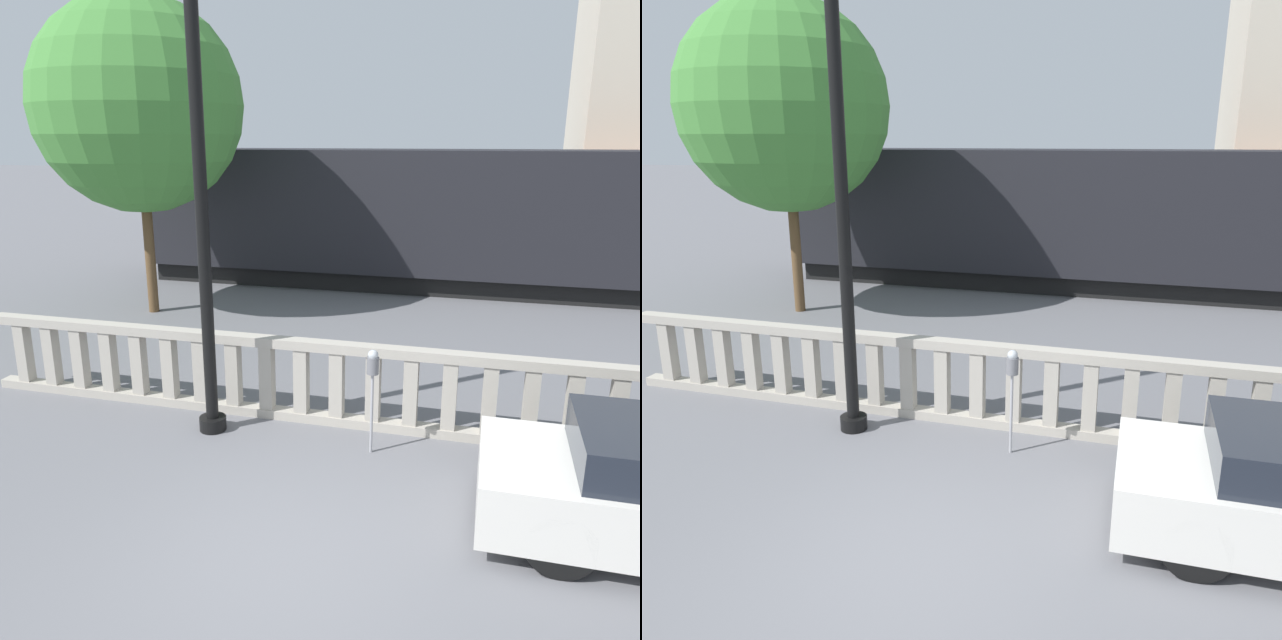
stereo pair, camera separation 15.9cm
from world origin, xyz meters
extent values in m
plane|color=slate|center=(0.00, 0.00, 0.00)|extent=(160.00, 160.00, 0.00)
cube|color=#ADA599|center=(0.00, 3.15, 0.07)|extent=(12.35, 0.24, 0.14)
cube|color=#ADA599|center=(0.00, 3.15, 1.21)|extent=(12.35, 0.24, 0.14)
cube|color=#ADA599|center=(-5.71, 3.15, 0.64)|extent=(0.20, 0.20, 1.00)
cube|color=#ADA599|center=(-5.17, 3.15, 0.64)|extent=(0.20, 0.20, 1.00)
cube|color=#ADA599|center=(-4.63, 3.15, 0.64)|extent=(0.20, 0.20, 1.00)
cube|color=#ADA599|center=(-4.08, 3.15, 0.64)|extent=(0.20, 0.20, 1.00)
cube|color=#ADA599|center=(-3.54, 3.15, 0.64)|extent=(0.20, 0.20, 1.00)
cube|color=#ADA599|center=(-2.99, 3.15, 0.64)|extent=(0.20, 0.20, 1.00)
cube|color=#ADA599|center=(-2.45, 3.15, 0.64)|extent=(0.20, 0.20, 1.00)
cube|color=#ADA599|center=(-1.90, 3.15, 0.64)|extent=(0.20, 0.20, 1.00)
cube|color=#ADA599|center=(-1.36, 3.15, 0.64)|extent=(0.20, 0.20, 1.00)
cube|color=#ADA599|center=(-0.82, 3.15, 0.64)|extent=(0.20, 0.20, 1.00)
cube|color=#ADA599|center=(-0.27, 3.15, 0.64)|extent=(0.20, 0.20, 1.00)
cube|color=#ADA599|center=(0.27, 3.15, 0.64)|extent=(0.20, 0.20, 1.00)
cube|color=#ADA599|center=(0.82, 3.15, 0.64)|extent=(0.20, 0.20, 1.00)
cube|color=#ADA599|center=(1.36, 3.15, 0.64)|extent=(0.20, 0.20, 1.00)
cube|color=#ADA599|center=(1.90, 3.15, 0.64)|extent=(0.20, 0.20, 1.00)
cube|color=#ADA599|center=(2.45, 3.15, 0.64)|extent=(0.20, 0.20, 1.00)
cube|color=#ADA599|center=(2.99, 3.15, 0.64)|extent=(0.20, 0.20, 1.00)
cube|color=#ADA599|center=(3.54, 3.15, 0.64)|extent=(0.20, 0.20, 1.00)
cylinder|color=black|center=(-1.98, 2.49, 0.10)|extent=(0.39, 0.39, 0.20)
cylinder|color=black|center=(-1.98, 2.49, 3.17)|extent=(0.18, 0.18, 5.94)
cylinder|color=#99999E|center=(0.39, 2.42, 0.57)|extent=(0.04, 0.04, 1.14)
cylinder|color=slate|center=(0.39, 2.42, 1.26)|extent=(0.16, 0.16, 0.23)
sphere|color=#B2B7BC|center=(0.39, 2.42, 1.41)|extent=(0.14, 0.14, 0.14)
cylinder|color=black|center=(2.62, 0.44, 0.35)|extent=(0.69, 0.18, 0.69)
cylinder|color=black|center=(2.62, 1.96, 0.35)|extent=(0.69, 0.18, 0.69)
cube|color=black|center=(1.29, 12.51, 0.28)|extent=(18.20, 2.27, 0.55)
cube|color=black|center=(1.29, 12.51, 2.19)|extent=(18.57, 2.84, 3.27)
cube|color=black|center=(5.32, 22.45, 0.28)|extent=(28.24, 2.17, 0.55)
cube|color=brown|center=(5.32, 22.45, 1.94)|extent=(28.81, 2.72, 2.78)
cylinder|color=brown|center=(-6.12, 8.12, 1.51)|extent=(0.25, 0.25, 3.03)
sphere|color=#428438|center=(-6.12, 8.12, 4.82)|extent=(4.78, 4.78, 4.78)
camera|label=1|loc=(1.71, -5.17, 4.12)|focal=35.00mm
camera|label=2|loc=(1.86, -5.12, 4.12)|focal=35.00mm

